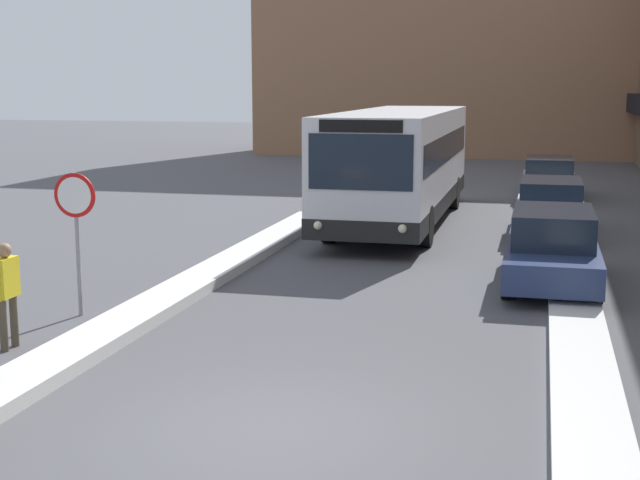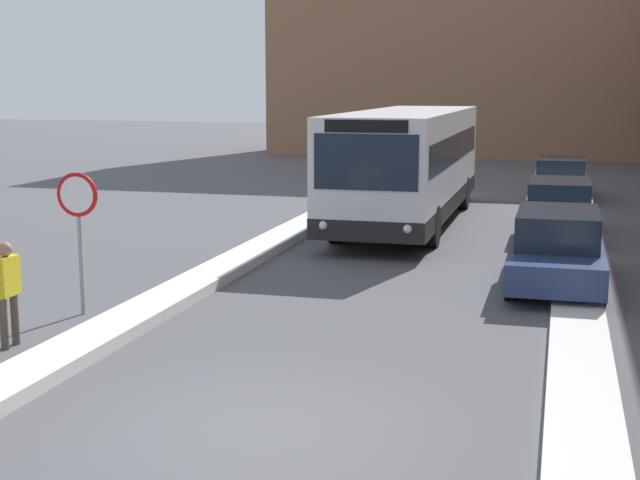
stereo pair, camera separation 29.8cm
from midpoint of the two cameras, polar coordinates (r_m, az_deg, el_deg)
The scene contains 10 objects.
ground_plane at distance 10.56m, azimuth -2.89°, elevation -12.09°, with size 160.00×160.00×0.00m, color #515156.
building_backdrop_far at distance 52.37m, azimuth 12.15°, elevation 14.00°, with size 26.00×8.00×15.71m.
snow_bank_left at distance 18.61m, azimuth -6.16°, elevation -2.07°, with size 0.90×16.88×0.21m.
snow_bank_right at distance 17.36m, azimuth 16.59°, elevation -3.41°, with size 0.90×20.15×0.15m.
city_bus at distance 25.49m, azimuth 5.99°, elevation 4.91°, with size 2.74×11.51×3.22m.
parked_car_front at distance 18.30m, azimuth 15.37°, elevation -0.52°, with size 1.81×4.67×1.50m.
parked_car_middle at distance 24.37m, azimuth 15.38°, elevation 1.99°, with size 1.82×4.66×1.47m.
parked_car_back at distance 32.41m, azimuth 15.38°, elevation 3.84°, with size 1.85×4.72×1.42m.
stop_sign at distance 15.73m, azimuth -14.70°, elevation 1.75°, with size 0.76×0.08×2.48m.
pedestrian at distance 14.21m, azimuth -18.82°, elevation -2.70°, with size 0.22×0.53×1.63m.
Camera 2 is at (3.21, -9.26, 3.96)m, focal length 50.00 mm.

